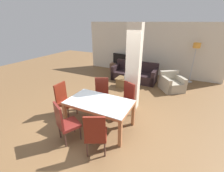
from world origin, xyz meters
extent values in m
plane|color=brown|center=(0.00, 0.00, 0.00)|extent=(18.00, 18.00, 0.00)
cube|color=beige|center=(0.00, 5.21, 1.35)|extent=(7.20, 0.06, 2.70)
cube|color=brown|center=(-0.56, 5.16, 1.60)|extent=(0.44, 0.02, 0.36)
cube|color=#B26633|center=(-0.56, 5.15, 1.60)|extent=(0.40, 0.01, 0.32)
cube|color=beige|center=(0.44, 1.39, 1.35)|extent=(0.43, 0.29, 2.70)
cube|color=#A86840|center=(0.00, -0.47, 0.73)|extent=(1.73, 0.06, 0.06)
cube|color=#A86840|center=(0.00, 0.47, 0.73)|extent=(1.73, 0.06, 0.06)
cube|color=#A86840|center=(-0.84, 0.00, 0.73)|extent=(0.06, 0.88, 0.06)
cube|color=#A86840|center=(0.84, 0.00, 0.73)|extent=(0.06, 0.88, 0.06)
cube|color=silver|center=(0.00, 0.00, 0.76)|extent=(1.71, 0.98, 0.01)
cube|color=#A86840|center=(-0.82, -0.45, 0.35)|extent=(0.08, 0.08, 0.70)
cube|color=#A86840|center=(0.82, -0.45, 0.35)|extent=(0.08, 0.08, 0.70)
cube|color=#A86840|center=(-0.82, 0.45, 0.35)|extent=(0.08, 0.08, 0.70)
cube|color=#A86840|center=(0.82, 0.45, 0.35)|extent=(0.08, 0.08, 0.70)
cube|color=maroon|center=(-0.39, -0.78, 0.43)|extent=(0.62, 0.62, 0.07)
cube|color=maroon|center=(-0.48, -0.96, 0.75)|extent=(0.41, 0.24, 0.57)
cylinder|color=#4E3028|center=(-0.47, -0.52, 0.20)|extent=(0.04, 0.04, 0.39)
cylinder|color=#4E3028|center=(-0.14, -0.69, 0.20)|extent=(0.04, 0.04, 0.39)
cylinder|color=#4E3028|center=(-0.65, -0.86, 0.20)|extent=(0.04, 0.04, 0.39)
cylinder|color=#4E3028|center=(-0.31, -1.03, 0.20)|extent=(0.04, 0.04, 0.39)
cube|color=maroon|center=(-1.16, 0.00, 0.43)|extent=(0.46, 0.46, 0.07)
cube|color=maroon|center=(-1.36, 0.00, 0.75)|extent=(0.05, 0.44, 0.57)
cylinder|color=#4E3028|center=(-0.97, 0.19, 0.20)|extent=(0.04, 0.04, 0.39)
cylinder|color=#4E3028|center=(-0.97, -0.19, 0.20)|extent=(0.04, 0.04, 0.39)
cylinder|color=#4E3028|center=(-1.35, 0.19, 0.20)|extent=(0.04, 0.04, 0.39)
cylinder|color=#4E3028|center=(-1.35, -0.19, 0.20)|extent=(0.04, 0.04, 0.39)
cube|color=maroon|center=(-0.39, 0.79, 0.43)|extent=(0.62, 0.62, 0.07)
cube|color=maroon|center=(-0.48, 0.97, 0.75)|extent=(0.41, 0.24, 0.57)
cylinder|color=#4E3028|center=(-0.14, 0.70, 0.20)|extent=(0.04, 0.04, 0.39)
cylinder|color=#4E3028|center=(-0.48, 0.54, 0.20)|extent=(0.04, 0.04, 0.39)
cylinder|color=#4E3028|center=(-0.30, 1.04, 0.20)|extent=(0.04, 0.04, 0.39)
cylinder|color=#4E3028|center=(-0.64, 0.88, 0.20)|extent=(0.04, 0.04, 0.39)
cube|color=maroon|center=(0.39, -0.78, 0.43)|extent=(0.62, 0.62, 0.07)
cube|color=maroon|center=(0.48, -0.97, 0.75)|extent=(0.41, 0.24, 0.57)
cylinder|color=#4E3028|center=(0.14, -0.70, 0.20)|extent=(0.04, 0.04, 0.39)
cylinder|color=#4E3028|center=(0.48, -0.53, 0.20)|extent=(0.04, 0.04, 0.39)
cylinder|color=#4E3028|center=(0.30, -1.04, 0.20)|extent=(0.04, 0.04, 0.39)
cylinder|color=#4E3028|center=(0.64, -0.87, 0.20)|extent=(0.04, 0.04, 0.39)
cube|color=maroon|center=(0.39, 0.80, 0.43)|extent=(0.61, 0.61, 0.07)
cube|color=maroon|center=(0.48, 0.99, 0.75)|extent=(0.41, 0.24, 0.57)
cylinder|color=#4E3028|center=(0.48, 0.55, 0.20)|extent=(0.04, 0.04, 0.39)
cylinder|color=#4E3028|center=(0.14, 0.72, 0.20)|extent=(0.04, 0.04, 0.39)
cylinder|color=#4E3028|center=(0.64, 0.89, 0.20)|extent=(0.04, 0.04, 0.39)
cylinder|color=#4E3028|center=(0.30, 1.06, 0.20)|extent=(0.04, 0.04, 0.39)
cube|color=black|center=(-0.29, 3.78, 0.21)|extent=(2.13, 0.93, 0.42)
cube|color=black|center=(-0.29, 4.16, 0.66)|extent=(2.13, 0.18, 0.48)
cube|color=black|center=(0.69, 3.78, 0.34)|extent=(0.16, 0.93, 0.68)
cube|color=black|center=(-1.27, 3.78, 0.34)|extent=(0.16, 0.93, 0.68)
cube|color=#A99F8A|center=(1.52, 3.42, 0.20)|extent=(1.16, 1.17, 0.40)
cube|color=#A99F8A|center=(1.32, 3.69, 0.58)|extent=(0.77, 0.63, 0.36)
cube|color=#A99F8A|center=(1.79, 3.62, 0.30)|extent=(0.62, 0.77, 0.60)
cube|color=#A99F8A|center=(1.24, 3.22, 0.30)|extent=(0.62, 0.77, 0.60)
cube|color=brown|center=(-0.39, 2.81, 0.41)|extent=(0.74, 0.55, 0.04)
cube|color=brown|center=(-0.39, 2.81, 0.19)|extent=(0.66, 0.47, 0.39)
cylinder|color=#B2B7BC|center=(-0.35, 2.71, 0.51)|extent=(0.08, 0.08, 0.17)
cylinder|color=#B2B7BC|center=(-0.35, 2.71, 0.63)|extent=(0.03, 0.03, 0.06)
cylinder|color=#B7B7BC|center=(-0.35, 2.71, 0.66)|extent=(0.04, 0.04, 0.01)
cube|color=brown|center=(-1.60, 4.93, 0.21)|extent=(1.09, 0.40, 0.42)
cube|color=black|center=(-1.60, 4.93, 0.43)|extent=(0.35, 0.24, 0.03)
cube|color=black|center=(-1.60, 4.93, 0.73)|extent=(0.81, 0.14, 0.58)
cylinder|color=#B7B7BC|center=(2.19, 4.84, 0.01)|extent=(0.28, 0.28, 0.02)
cylinder|color=#B7B7BC|center=(2.19, 4.84, 0.82)|extent=(0.04, 0.04, 1.61)
cylinder|color=#F29E38|center=(2.19, 4.84, 1.74)|extent=(0.31, 0.31, 0.22)
camera|label=1|loc=(1.86, -2.95, 2.72)|focal=24.00mm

